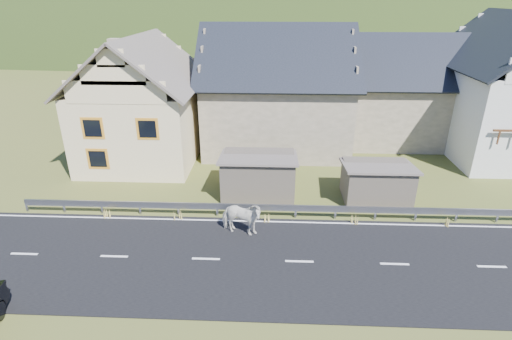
{
  "coord_description": "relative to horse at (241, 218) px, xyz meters",
  "views": [
    {
      "loc": [
        -1.22,
        -14.02,
        10.4
      ],
      "look_at": [
        -2.03,
        4.07,
        2.47
      ],
      "focal_mm": 28.0,
      "sensor_mm": 36.0,
      "label": 1
    }
  ],
  "objects": [
    {
      "name": "shed_left",
      "position": [
        0.63,
        4.47,
        0.19
      ],
      "size": [
        4.3,
        3.3,
        2.4
      ],
      "primitive_type": "cube",
      "color": "brown",
      "rests_on": "ground"
    },
    {
      "name": "horse",
      "position": [
        0.0,
        0.0,
        0.0
      ],
      "size": [
        1.44,
        2.23,
        1.74
      ],
      "primitive_type": "imported",
      "rotation": [
        0.0,
        0.0,
        1.31
      ],
      "color": "silver",
      "rests_on": "road"
    },
    {
      "name": "ground",
      "position": [
        2.63,
        -2.03,
        -0.91
      ],
      "size": [
        160.0,
        160.0,
        0.0
      ],
      "primitive_type": "plane",
      "color": "#45521E",
      "rests_on": "ground"
    },
    {
      "name": "conifer_patch",
      "position": [
        -52.37,
        107.97,
        5.09
      ],
      "size": [
        76.0,
        50.0,
        28.0
      ],
      "primitive_type": "ellipsoid",
      "color": "black",
      "rests_on": "ground"
    },
    {
      "name": "road",
      "position": [
        2.63,
        -2.03,
        -0.89
      ],
      "size": [
        60.0,
        7.0,
        0.04
      ],
      "primitive_type": "cube",
      "color": "black",
      "rests_on": "ground"
    },
    {
      "name": "house_stone_a",
      "position": [
        1.63,
        12.97,
        3.72
      ],
      "size": [
        10.8,
        9.8,
        8.9
      ],
      "color": "tan",
      "rests_on": "ground"
    },
    {
      "name": "lane_markings",
      "position": [
        2.63,
        -2.03,
        -0.86
      ],
      "size": [
        60.0,
        6.6,
        0.01
      ],
      "primitive_type": "cube",
      "color": "silver",
      "rests_on": "road"
    },
    {
      "name": "house_cream",
      "position": [
        -7.37,
        9.97,
        3.45
      ],
      "size": [
        7.8,
        9.8,
        8.3
      ],
      "color": "beige",
      "rests_on": "ground"
    },
    {
      "name": "house_stone_b",
      "position": [
        11.63,
        14.97,
        3.33
      ],
      "size": [
        9.8,
        8.8,
        8.1
      ],
      "color": "tan",
      "rests_on": "ground"
    },
    {
      "name": "guardrail",
      "position": [
        2.63,
        1.65,
        -0.35
      ],
      "size": [
        28.1,
        0.09,
        0.75
      ],
      "color": "#93969B",
      "rests_on": "ground"
    },
    {
      "name": "house_white",
      "position": [
        17.63,
        11.97,
        4.15
      ],
      "size": [
        8.8,
        10.8,
        9.7
      ],
      "color": "silver",
      "rests_on": "ground"
    },
    {
      "name": "mountain",
      "position": [
        7.63,
        177.97,
        -20.91
      ],
      "size": [
        440.0,
        280.0,
        260.0
      ],
      "primitive_type": "ellipsoid",
      "color": "#283C17",
      "rests_on": "ground"
    },
    {
      "name": "shed_right",
      "position": [
        7.13,
        3.97,
        0.09
      ],
      "size": [
        3.8,
        2.9,
        2.2
      ],
      "primitive_type": "cube",
      "color": "brown",
      "rests_on": "ground"
    }
  ]
}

